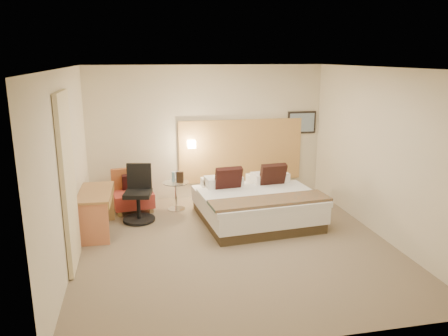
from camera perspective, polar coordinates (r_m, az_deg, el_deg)
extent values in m
cube|color=#796751|center=(6.97, 1.39, -9.94)|extent=(4.80, 5.00, 0.02)
cube|color=silver|center=(6.35, 1.54, 13.03)|extent=(4.80, 5.00, 0.02)
cube|color=beige|center=(8.94, -2.18, 4.66)|extent=(4.80, 0.02, 2.70)
cube|color=beige|center=(4.23, 9.21, -6.76)|extent=(4.80, 0.02, 2.70)
cube|color=beige|center=(6.44, -19.92, -0.05)|extent=(0.02, 5.00, 2.70)
cube|color=beige|center=(7.44, 19.87, 1.81)|extent=(0.02, 5.00, 2.70)
cube|color=tan|center=(9.12, 2.24, 2.29)|extent=(2.60, 0.04, 1.30)
cube|color=black|center=(9.43, 10.11, 5.88)|extent=(0.62, 0.03, 0.47)
cube|color=gray|center=(9.41, 10.16, 5.86)|extent=(0.54, 0.01, 0.39)
cylinder|color=silver|center=(8.84, -4.31, 3.20)|extent=(0.02, 0.12, 0.02)
cube|color=#FFEDC6|center=(8.78, -4.26, 3.13)|extent=(0.15, 0.15, 0.15)
cube|color=beige|center=(6.22, -19.68, -1.75)|extent=(0.06, 0.90, 2.42)
cylinder|color=#9AD5EE|center=(8.33, -6.64, -1.16)|extent=(0.08, 0.08, 0.20)
cylinder|color=#7789B8|center=(8.35, -6.14, -1.10)|extent=(0.08, 0.08, 0.20)
cube|color=#301F13|center=(8.25, -5.77, -1.22)|extent=(0.14, 0.09, 0.21)
cube|color=#3E311F|center=(7.90, 4.13, -6.21)|extent=(2.02, 2.02, 0.17)
cube|color=white|center=(7.82, 4.16, -4.64)|extent=(2.08, 2.08, 0.29)
cube|color=white|center=(7.52, 4.91, -3.89)|extent=(2.09, 1.55, 0.10)
cube|color=white|center=(8.25, -0.55, -1.91)|extent=(0.70, 0.42, 0.17)
cube|color=white|center=(8.54, 5.37, -1.40)|extent=(0.70, 0.42, 0.17)
cube|color=white|center=(7.99, -0.05, -1.73)|extent=(0.70, 0.42, 0.17)
cube|color=white|center=(8.29, 6.03, -1.21)|extent=(0.70, 0.42, 0.17)
cube|color=black|center=(7.80, 0.56, -1.55)|extent=(0.50, 0.30, 0.49)
cube|color=black|center=(8.09, 6.38, -1.05)|extent=(0.50, 0.30, 0.49)
cube|color=#BE5F27|center=(7.17, 6.06, -4.26)|extent=(2.05, 0.71, 0.05)
cube|color=tan|center=(8.30, -13.44, -5.85)|extent=(0.08, 0.08, 0.09)
cube|color=#A17A4C|center=(8.37, -9.47, -5.46)|extent=(0.08, 0.08, 0.09)
cube|color=#B27A54|center=(8.78, -13.83, -4.75)|extent=(0.08, 0.08, 0.09)
cube|color=#9B7C49|center=(8.84, -10.07, -4.39)|extent=(0.08, 0.08, 0.09)
cube|color=#A8362D|center=(8.51, -11.76, -3.95)|extent=(0.81, 0.73, 0.27)
cube|color=brown|center=(8.66, -12.13, -1.31)|extent=(0.74, 0.21, 0.41)
cube|color=black|center=(8.58, -12.01, -1.89)|extent=(0.37, 0.22, 0.36)
cylinder|color=silver|center=(8.49, -6.24, -5.32)|extent=(0.43, 0.43, 0.02)
cylinder|color=silver|center=(8.40, -6.29, -3.63)|extent=(0.05, 0.05, 0.51)
cylinder|color=white|center=(8.32, -6.34, -1.90)|extent=(0.63, 0.63, 0.01)
cube|color=#A2703F|center=(7.45, -16.48, -3.09)|extent=(0.56, 1.16, 0.04)
cube|color=#D27B52|center=(7.07, -16.74, -7.15)|extent=(0.48, 0.05, 0.68)
cube|color=tan|center=(8.07, -15.89, -4.39)|extent=(0.48, 0.05, 0.68)
cube|color=tan|center=(7.47, -16.07, -3.64)|extent=(0.46, 1.08, 0.10)
cylinder|color=black|center=(8.00, -11.01, -6.59)|extent=(0.66, 0.66, 0.04)
cylinder|color=black|center=(7.91, -11.10, -4.97)|extent=(0.08, 0.08, 0.44)
cube|color=black|center=(7.84, -11.18, -3.32)|extent=(0.54, 0.54, 0.08)
cube|color=black|center=(7.96, -11.01, -1.00)|extent=(0.44, 0.14, 0.46)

